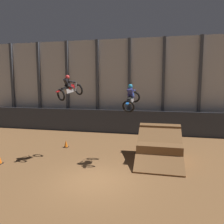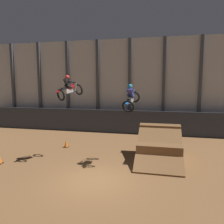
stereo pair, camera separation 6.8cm
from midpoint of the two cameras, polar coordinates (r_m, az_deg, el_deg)
ground_plane at (r=11.64m, az=-4.56°, el=-17.42°), size 60.00×60.00×0.00m
arena_back_wall at (r=22.58m, az=4.73°, el=6.87°), size 32.00×0.40×9.42m
lower_barrier at (r=21.52m, az=4.10°, el=-2.65°), size 31.36×0.20×2.32m
dirt_ramp at (r=14.79m, az=12.38°, el=-9.00°), size 2.79×4.11×2.21m
rider_bike_left_air at (r=13.79m, az=-10.99°, el=6.01°), size 1.44×1.81×1.60m
rider_bike_right_air at (r=12.81m, az=5.12°, el=3.65°), size 0.93×1.89×1.65m
traffic_cone_near_ramp at (r=17.42m, az=-11.80°, el=-8.12°), size 0.36×0.36×0.58m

